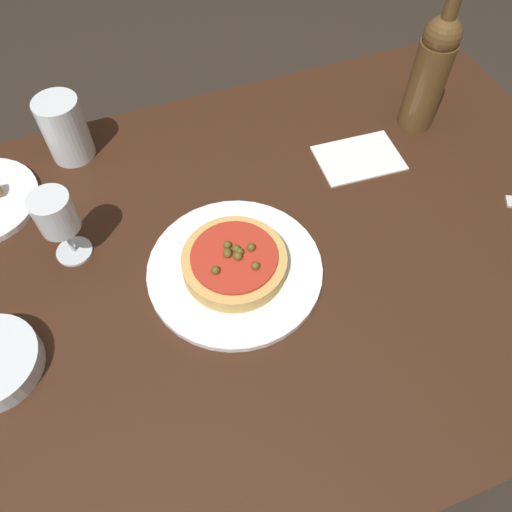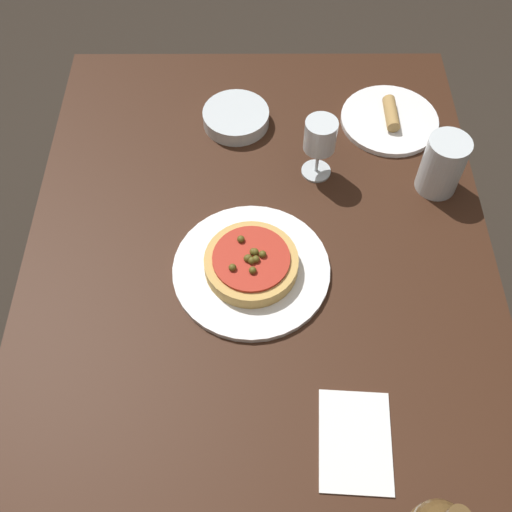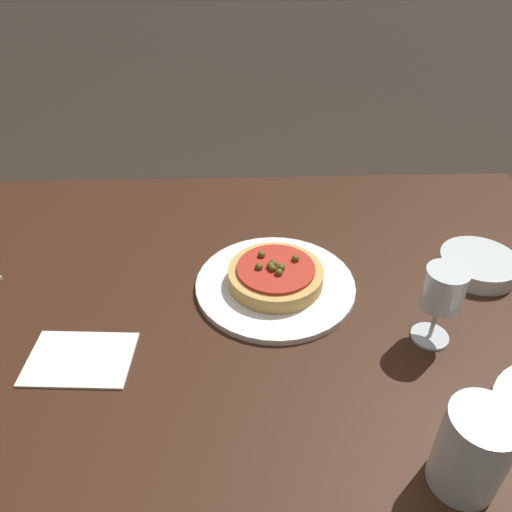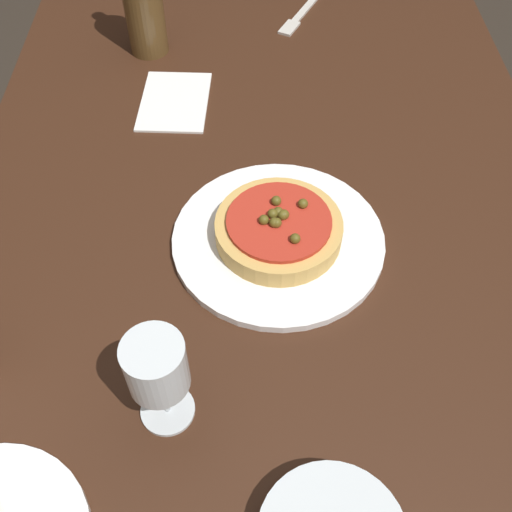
% 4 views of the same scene
% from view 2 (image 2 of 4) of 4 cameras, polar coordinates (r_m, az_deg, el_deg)
% --- Properties ---
extents(ground_plane, '(14.00, 14.00, 0.00)m').
position_cam_2_polar(ground_plane, '(1.75, 0.20, -15.27)').
color(ground_plane, '#2D261E').
extents(dining_table, '(1.34, 0.89, 0.72)m').
position_cam_2_polar(dining_table, '(1.17, 0.29, -5.58)').
color(dining_table, '#381E11').
rests_on(dining_table, ground_plane).
extents(dinner_plate, '(0.29, 0.29, 0.01)m').
position_cam_2_polar(dinner_plate, '(1.11, -0.45, -1.31)').
color(dinner_plate, white).
rests_on(dinner_plate, dining_table).
extents(pizza, '(0.17, 0.17, 0.05)m').
position_cam_2_polar(pizza, '(1.09, -0.46, -0.66)').
color(pizza, tan).
rests_on(pizza, dinner_plate).
extents(wine_glass, '(0.06, 0.06, 0.14)m').
position_cam_2_polar(wine_glass, '(1.20, 6.13, 11.11)').
color(wine_glass, silver).
rests_on(wine_glass, dining_table).
extents(water_cup, '(0.08, 0.08, 0.13)m').
position_cam_2_polar(water_cup, '(1.24, 17.34, 8.28)').
color(water_cup, silver).
rests_on(water_cup, dining_table).
extents(side_bowl, '(0.15, 0.15, 0.03)m').
position_cam_2_polar(side_bowl, '(1.35, -1.92, 13.05)').
color(side_bowl, silver).
rests_on(side_bowl, dining_table).
extents(side_plate, '(0.22, 0.22, 0.04)m').
position_cam_2_polar(side_plate, '(1.39, 12.60, 12.59)').
color(side_plate, white).
rests_on(side_plate, dining_table).
extents(paper_napkin, '(0.17, 0.12, 0.00)m').
position_cam_2_polar(paper_napkin, '(0.99, 9.42, -17.00)').
color(paper_napkin, white).
rests_on(paper_napkin, dining_table).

